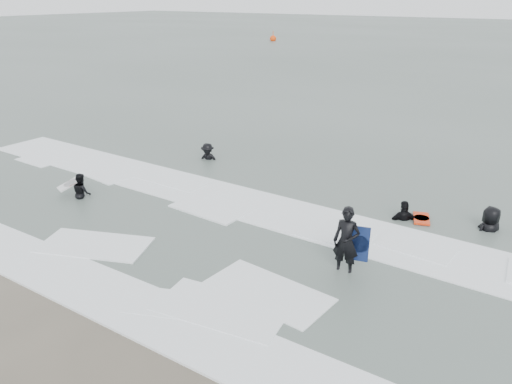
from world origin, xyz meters
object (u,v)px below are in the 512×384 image
Objects in this scene: surfer_right_near at (404,221)px; surfer_wading at (83,198)px; surfer_breaker at (208,161)px; surfer_centre at (344,273)px; buoy at (273,39)px; surfer_right_far at (489,231)px.

surfer_wading is at bearing -10.50° from surfer_right_near.
surfer_centre is at bearing -46.90° from surfer_breaker.
buoy is at bearing -43.72° from surfer_wading.
surfer_right_far is at bearing 161.69° from surfer_right_near.
surfer_breaker is at bearing -52.20° from surfer_right_far.
surfer_right_near reaches higher than surfer_breaker.
surfer_wading is 11.50m from surfer_right_near.
surfer_centre is 70.44m from buoy.
surfer_right_near is 0.93× the size of surfer_right_far.
surfer_centre is 5.66m from surfer_right_far.
surfer_centre is at bearing -56.14° from buoy.
surfer_right_far is 1.20× the size of buoy.
surfer_wading is 0.82× the size of surfer_right_near.
surfer_right_far reaches higher than surfer_breaker.
surfer_right_far is (2.74, 4.95, 0.00)m from surfer_centre.
surfer_centre reaches higher than surfer_wading.
buoy is at bearing -101.45° from surfer_right_far.
surfer_breaker is (-9.24, 5.51, 0.00)m from surfer_centre.
buoy is (-30.01, 52.99, 0.42)m from surfer_breaker.
surfer_centre reaches higher than surfer_right_near.
surfer_wading is 6.13m from surfer_breaker.
buoy is (-39.25, 58.50, 0.42)m from surfer_centre.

